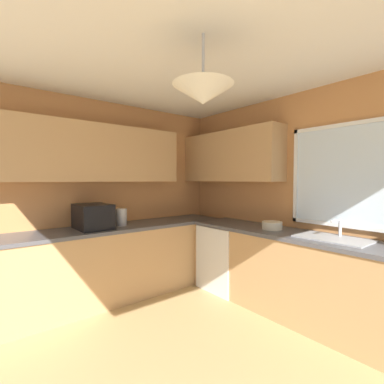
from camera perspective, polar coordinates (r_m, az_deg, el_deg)
The scene contains 9 objects.
ground_plane at distance 2.46m, azimuth 2.21°, elevation -34.15°, with size 9.07×9.07×0.00m, color tan.
room_shell at distance 2.99m, azimuth -0.65°, elevation 8.93°, with size 4.24×3.58×2.56m.
counter_run_left at distance 3.64m, azimuth -16.75°, elevation -13.90°, with size 0.65×3.19×0.90m.
counter_run_back at distance 3.17m, azimuth 25.64°, elevation -16.53°, with size 3.33×0.65×0.90m.
dishwasher at distance 3.87m, azimuth 7.29°, elevation -13.17°, with size 0.60×0.60×0.85m, color white.
microwave at distance 3.45m, azimuth -19.86°, elevation -4.78°, with size 0.48×0.36×0.29m, color black.
kettle at distance 3.56m, azimuth -14.43°, elevation -5.09°, with size 0.13×0.13×0.21m, color #B7B7BC.
sink_assembly at distance 3.03m, azimuth 27.18°, elevation -8.51°, with size 0.65×0.40×0.19m.
bowl at distance 3.35m, azimuth 16.27°, elevation -6.67°, with size 0.23×0.23×0.09m, color beige.
Camera 1 is at (1.49, -1.30, 1.47)m, focal length 25.72 mm.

